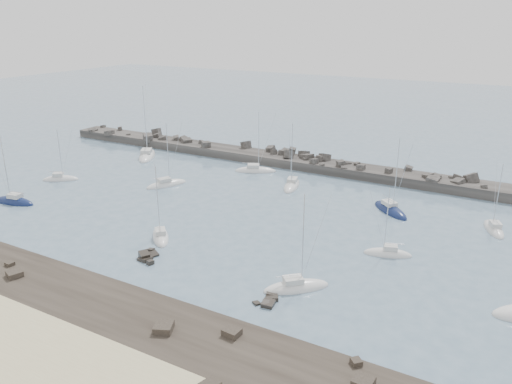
{
  "coord_description": "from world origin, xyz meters",
  "views": [
    {
      "loc": [
        36.5,
        -53.06,
        29.43
      ],
      "look_at": [
        0.06,
        12.0,
        3.13
      ],
      "focal_mm": 35.0,
      "sensor_mm": 36.0,
      "label": 1
    }
  ],
  "objects_px": {
    "sailboat_6": "(292,186)",
    "sailboat_10": "(494,230)",
    "sailboat_3": "(166,185)",
    "sailboat_5": "(161,237)",
    "sailboat_8": "(390,211)",
    "sailboat_2": "(14,202)",
    "sailboat_4": "(255,171)",
    "sailboat_9": "(388,254)",
    "sailboat_0": "(61,179)",
    "sailboat_1": "(147,156)",
    "sailboat_7": "(296,288)"
  },
  "relations": [
    {
      "from": "sailboat_6",
      "to": "sailboat_10",
      "type": "bearing_deg",
      "value": -5.91
    },
    {
      "from": "sailboat_3",
      "to": "sailboat_5",
      "type": "height_order",
      "value": "sailboat_3"
    },
    {
      "from": "sailboat_8",
      "to": "sailboat_3",
      "type": "bearing_deg",
      "value": -169.55
    },
    {
      "from": "sailboat_2",
      "to": "sailboat_3",
      "type": "bearing_deg",
      "value": 50.08
    },
    {
      "from": "sailboat_4",
      "to": "sailboat_9",
      "type": "xyz_separation_m",
      "value": [
        33.27,
        -23.88,
        0.01
      ]
    },
    {
      "from": "sailboat_0",
      "to": "sailboat_10",
      "type": "xyz_separation_m",
      "value": [
        74.26,
        14.53,
        -0.0
      ]
    },
    {
      "from": "sailboat_3",
      "to": "sailboat_6",
      "type": "relative_size",
      "value": 0.98
    },
    {
      "from": "sailboat_4",
      "to": "sailboat_3",
      "type": "bearing_deg",
      "value": -122.71
    },
    {
      "from": "sailboat_0",
      "to": "sailboat_1",
      "type": "relative_size",
      "value": 0.64
    },
    {
      "from": "sailboat_5",
      "to": "sailboat_10",
      "type": "height_order",
      "value": "sailboat_5"
    },
    {
      "from": "sailboat_3",
      "to": "sailboat_5",
      "type": "xyz_separation_m",
      "value": [
        13.91,
        -18.56,
        0.0
      ]
    },
    {
      "from": "sailboat_6",
      "to": "sailboat_9",
      "type": "height_order",
      "value": "sailboat_6"
    },
    {
      "from": "sailboat_4",
      "to": "sailboat_8",
      "type": "distance_m",
      "value": 30.6
    },
    {
      "from": "sailboat_1",
      "to": "sailboat_3",
      "type": "distance_m",
      "value": 21.35
    },
    {
      "from": "sailboat_3",
      "to": "sailboat_9",
      "type": "xyz_separation_m",
      "value": [
        43.3,
        -8.26,
        0.01
      ]
    },
    {
      "from": "sailboat_9",
      "to": "sailboat_10",
      "type": "bearing_deg",
      "value": 53.73
    },
    {
      "from": "sailboat_1",
      "to": "sailboat_0",
      "type": "bearing_deg",
      "value": -98.65
    },
    {
      "from": "sailboat_4",
      "to": "sailboat_8",
      "type": "height_order",
      "value": "sailboat_8"
    },
    {
      "from": "sailboat_0",
      "to": "sailboat_6",
      "type": "bearing_deg",
      "value": 24.27
    },
    {
      "from": "sailboat_5",
      "to": "sailboat_9",
      "type": "xyz_separation_m",
      "value": [
        29.39,
        10.3,
        0.0
      ]
    },
    {
      "from": "sailboat_0",
      "to": "sailboat_2",
      "type": "bearing_deg",
      "value": -75.37
    },
    {
      "from": "sailboat_2",
      "to": "sailboat_5",
      "type": "relative_size",
      "value": 1.11
    },
    {
      "from": "sailboat_5",
      "to": "sailboat_2",
      "type": "bearing_deg",
      "value": -177.99
    },
    {
      "from": "sailboat_0",
      "to": "sailboat_2",
      "type": "distance_m",
      "value": 12.68
    },
    {
      "from": "sailboat_5",
      "to": "sailboat_4",
      "type": "bearing_deg",
      "value": 96.48
    },
    {
      "from": "sailboat_2",
      "to": "sailboat_0",
      "type": "bearing_deg",
      "value": 104.63
    },
    {
      "from": "sailboat_3",
      "to": "sailboat_8",
      "type": "relative_size",
      "value": 0.95
    },
    {
      "from": "sailboat_0",
      "to": "sailboat_4",
      "type": "relative_size",
      "value": 0.82
    },
    {
      "from": "sailboat_0",
      "to": "sailboat_4",
      "type": "bearing_deg",
      "value": 37.76
    },
    {
      "from": "sailboat_10",
      "to": "sailboat_9",
      "type": "bearing_deg",
      "value": -126.27
    },
    {
      "from": "sailboat_5",
      "to": "sailboat_1",
      "type": "bearing_deg",
      "value": 133.32
    },
    {
      "from": "sailboat_9",
      "to": "sailboat_8",
      "type": "bearing_deg",
      "value": 103.82
    },
    {
      "from": "sailboat_8",
      "to": "sailboat_9",
      "type": "bearing_deg",
      "value": -76.18
    },
    {
      "from": "sailboat_7",
      "to": "sailboat_9",
      "type": "height_order",
      "value": "sailboat_7"
    },
    {
      "from": "sailboat_3",
      "to": "sailboat_9",
      "type": "bearing_deg",
      "value": -10.81
    },
    {
      "from": "sailboat_1",
      "to": "sailboat_5",
      "type": "distance_m",
      "value": 44.24
    },
    {
      "from": "sailboat_5",
      "to": "sailboat_9",
      "type": "distance_m",
      "value": 31.14
    },
    {
      "from": "sailboat_0",
      "to": "sailboat_2",
      "type": "height_order",
      "value": "sailboat_2"
    },
    {
      "from": "sailboat_4",
      "to": "sailboat_7",
      "type": "xyz_separation_m",
      "value": [
        26.44,
        -37.54,
        0.0
      ]
    },
    {
      "from": "sailboat_9",
      "to": "sailboat_2",
      "type": "bearing_deg",
      "value": -169.23
    },
    {
      "from": "sailboat_5",
      "to": "sailboat_3",
      "type": "bearing_deg",
      "value": 126.84
    },
    {
      "from": "sailboat_1",
      "to": "sailboat_3",
      "type": "height_order",
      "value": "sailboat_1"
    },
    {
      "from": "sailboat_0",
      "to": "sailboat_6",
      "type": "xyz_separation_m",
      "value": [
        40.07,
        18.07,
        -0.0
      ]
    },
    {
      "from": "sailboat_5",
      "to": "sailboat_9",
      "type": "bearing_deg",
      "value": 19.31
    },
    {
      "from": "sailboat_3",
      "to": "sailboat_7",
      "type": "xyz_separation_m",
      "value": [
        36.47,
        -21.92,
        0.01
      ]
    },
    {
      "from": "sailboat_7",
      "to": "sailboat_10",
      "type": "distance_m",
      "value": 34.3
    },
    {
      "from": "sailboat_0",
      "to": "sailboat_5",
      "type": "relative_size",
      "value": 0.95
    },
    {
      "from": "sailboat_10",
      "to": "sailboat_8",
      "type": "bearing_deg",
      "value": 179.59
    },
    {
      "from": "sailboat_0",
      "to": "sailboat_6",
      "type": "height_order",
      "value": "sailboat_6"
    },
    {
      "from": "sailboat_1",
      "to": "sailboat_5",
      "type": "xyz_separation_m",
      "value": [
        30.35,
        -32.18,
        -0.01
      ]
    }
  ]
}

